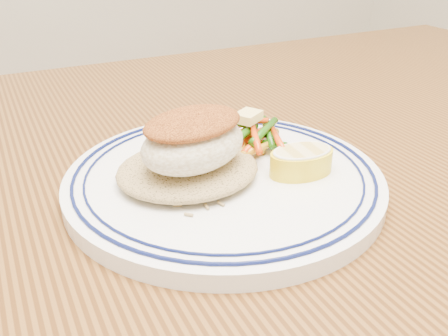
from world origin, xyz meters
TOP-DOWN VIEW (x-y plane):
  - dining_table at (0.00, 0.00)m, footprint 1.50×0.90m
  - plate at (0.02, -0.02)m, footprint 0.28×0.28m
  - rice_pilaf at (-0.01, -0.01)m, footprint 0.12×0.11m
  - fish_fillet at (-0.01, -0.02)m, footprint 0.11×0.09m
  - vegetable_pile at (0.06, 0.02)m, footprint 0.10×0.11m
  - butter_pat at (0.07, 0.02)m, footprint 0.03×0.03m
  - lemon_wedge at (0.08, -0.05)m, footprint 0.06×0.06m

SIDE VIEW (x-z plane):
  - dining_table at x=0.00m, z-range 0.28..1.03m
  - plate at x=0.02m, z-range 0.75..0.77m
  - rice_pilaf at x=-0.01m, z-range 0.77..0.79m
  - lemon_wedge at x=0.08m, z-range 0.77..0.79m
  - vegetable_pile at x=0.06m, z-range 0.76..0.79m
  - butter_pat at x=0.07m, z-range 0.79..0.80m
  - fish_fillet at x=-0.01m, z-range 0.78..0.83m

